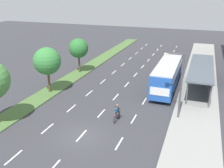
{
  "coord_description": "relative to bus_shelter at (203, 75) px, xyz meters",
  "views": [
    {
      "loc": [
        9.07,
        -16.9,
        11.94
      ],
      "look_at": [
        -0.85,
        10.13,
        1.2
      ],
      "focal_mm": 40.16,
      "sensor_mm": 36.0,
      "label": 1
    }
  ],
  "objects": [
    {
      "name": "sidewalk_right",
      "position": [
        -0.28,
        4.49,
        -1.79
      ],
      "size": [
        4.5,
        52.0,
        0.15
      ],
      "primitive_type": "cube",
      "color": "gray",
      "rests_on": "ground"
    },
    {
      "name": "ground_plane",
      "position": [
        -9.53,
        -15.51,
        -1.87
      ],
      "size": [
        140.0,
        140.0,
        0.0
      ],
      "primitive_type": "plane",
      "color": "#38383D"
    },
    {
      "name": "median_tree_third",
      "position": [
        -17.97,
        0.69,
        1.96
      ],
      "size": [
        2.93,
        2.93,
        5.19
      ],
      "color": "brown",
      "rests_on": "median_strip"
    },
    {
      "name": "median_tree_second",
      "position": [
        -17.72,
        -7.88,
        2.17
      ],
      "size": [
        3.3,
        3.3,
        5.58
      ],
      "color": "brown",
      "rests_on": "median_strip"
    },
    {
      "name": "bus",
      "position": [
        -4.28,
        -1.37,
        0.2
      ],
      "size": [
        2.54,
        11.29,
        3.37
      ],
      "color": "#2356B2",
      "rests_on": "ground"
    },
    {
      "name": "lane_divider_left",
      "position": [
        -13.03,
        2.7,
        -1.86
      ],
      "size": [
        0.14,
        47.42,
        0.01
      ],
      "color": "white",
      "rests_on": "ground"
    },
    {
      "name": "lane_divider_right",
      "position": [
        -6.03,
        2.7,
        -1.86
      ],
      "size": [
        0.14,
        47.42,
        0.01
      ],
      "color": "white",
      "rests_on": "ground"
    },
    {
      "name": "bus_shelter",
      "position": [
        0.0,
        0.0,
        0.0
      ],
      "size": [
        2.9,
        13.08,
        2.86
      ],
      "color": "gray",
      "rests_on": "sidewalk_right"
    },
    {
      "name": "cyclist",
      "position": [
        -7.52,
        -11.79,
        -1.08
      ],
      "size": [
        0.46,
        1.82,
        1.71
      ],
      "color": "black",
      "rests_on": "ground"
    },
    {
      "name": "lane_divider_center",
      "position": [
        -9.53,
        2.7,
        -1.86
      ],
      "size": [
        0.14,
        47.42,
        0.01
      ],
      "color": "white",
      "rests_on": "ground"
    },
    {
      "name": "streetlight",
      "position": [
        -2.11,
        -9.33,
        2.02
      ],
      "size": [
        1.91,
        0.24,
        6.5
      ],
      "color": "#4C4C51",
      "rests_on": "sidewalk_right"
    },
    {
      "name": "median_strip",
      "position": [
        -17.83,
        4.49,
        -1.81
      ],
      "size": [
        2.6,
        52.0,
        0.12
      ],
      "primitive_type": "cube",
      "color": "#4C7038",
      "rests_on": "ground"
    }
  ]
}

